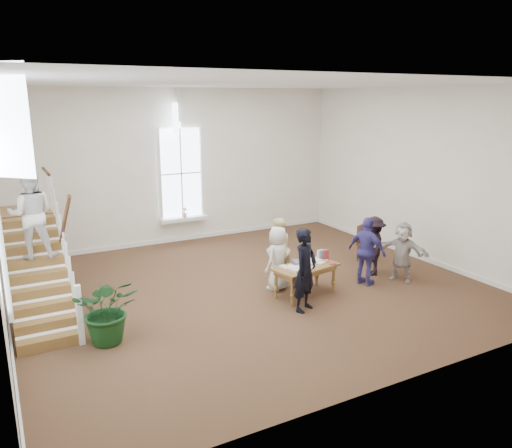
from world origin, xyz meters
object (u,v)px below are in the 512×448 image
police_officer (305,270)px  elderly_woman (278,258)px  side_chair (364,241)px  woman_cluster_b (374,246)px  library_table (305,269)px  woman_cluster_a (367,251)px  person_yellow (278,249)px  woman_cluster_c (402,252)px  floor_plant (108,309)px

police_officer → elderly_woman: bearing=58.0°
police_officer → side_chair: (3.18, 1.96, -0.33)m
woman_cluster_b → police_officer: bearing=-32.5°
library_table → woman_cluster_b: woman_cluster_b is taller
elderly_woman → woman_cluster_a: (1.95, -0.71, 0.07)m
woman_cluster_a → person_yellow: bearing=34.8°
woman_cluster_a → side_chair: bearing=-57.6°
person_yellow → woman_cluster_c: size_ratio=1.07×
police_officer → woman_cluster_a: bearing=-12.7°
police_officer → elderly_woman: 1.26m
woman_cluster_c → side_chair: size_ratio=1.48×
library_table → woman_cluster_c: (2.50, -0.31, 0.11)m
police_officer → woman_cluster_a: size_ratio=1.08×
police_officer → library_table: bearing=28.2°
police_officer → elderly_woman: police_officer is taller
elderly_woman → person_yellow: (0.30, 0.50, 0.03)m
person_yellow → side_chair: (2.78, 0.21, -0.22)m
library_table → side_chair: 3.03m
elderly_woman → woman_cluster_b: size_ratio=1.01×
woman_cluster_b → woman_cluster_a: bearing=-16.2°
woman_cluster_a → woman_cluster_c: (0.90, -0.20, -0.09)m
side_chair → woman_cluster_a: bearing=-152.6°
library_table → side_chair: (2.74, 1.31, -0.07)m
elderly_woman → person_yellow: 0.58m
person_yellow → woman_cluster_a: bearing=122.8°
woman_cluster_a → floor_plant: size_ratio=1.29×
woman_cluster_a → woman_cluster_c: 0.93m
woman_cluster_a → side_chair: 1.84m
person_yellow → side_chair: size_ratio=1.58×
elderly_woman → library_table: bearing=93.1°
elderly_woman → woman_cluster_a: 2.07m
library_table → floor_plant: size_ratio=1.25×
woman_cluster_b → elderly_woman: bearing=-58.9°
police_officer → person_yellow: (0.40, 1.75, -0.10)m
woman_cluster_b → woman_cluster_c: woman_cluster_b is taller
library_table → woman_cluster_b: bearing=-1.5°
person_yellow → woman_cluster_c: bearing=130.2°
woman_cluster_c → floor_plant: size_ratio=1.15×
elderly_woman → woman_cluster_b: elderly_woman is taller
library_table → woman_cluster_c: size_ratio=1.09×
library_table → woman_cluster_a: woman_cluster_a is taller
elderly_woman → side_chair: (3.08, 0.71, -0.20)m
person_yellow → floor_plant: (-4.20, -1.28, -0.14)m
floor_plant → side_chair: 7.14m
person_yellow → woman_cluster_a: 2.05m
elderly_woman → woman_cluster_a: bearing=133.1°
woman_cluster_b → woman_cluster_c: (0.30, -0.65, -0.01)m
police_officer → woman_cluster_c: size_ratio=1.21×
library_table → person_yellow: (-0.05, 1.10, 0.16)m
elderly_woman → floor_plant: size_ratio=1.18×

